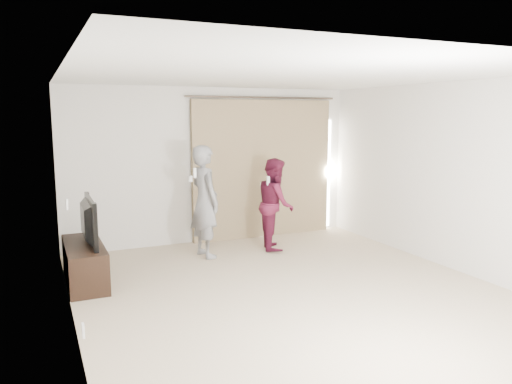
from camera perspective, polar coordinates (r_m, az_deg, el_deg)
floor at (r=6.30m, az=3.75°, el=-11.10°), size 5.50×5.50×0.00m
wall_back at (r=8.49m, az=-4.89°, el=3.07°), size 5.00×0.04×2.60m
wall_left at (r=5.30m, az=-20.73°, el=-0.92°), size 0.04×5.50×2.60m
ceiling at (r=5.94m, az=4.00°, el=13.20°), size 5.00×5.50×0.01m
curtain at (r=8.78m, az=0.91°, el=2.66°), size 2.80×0.11×2.46m
tv_console at (r=6.84m, az=-18.99°, el=-7.72°), size 0.46×1.33×0.51m
tv at (r=6.70m, az=-19.23°, el=-3.16°), size 0.15×1.04×0.60m
scratching_post at (r=7.61m, az=-18.28°, el=-6.54°), size 0.35×0.35×0.46m
person_man at (r=7.56m, az=-5.88°, el=-1.08°), size 0.51×0.68×1.70m
person_woman at (r=8.00m, az=2.24°, el=-1.34°), size 0.76×0.86×1.47m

